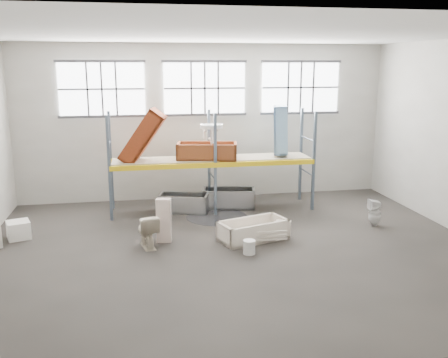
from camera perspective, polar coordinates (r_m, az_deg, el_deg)
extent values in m
cube|color=#413C38|center=(12.04, 1.30, -8.33)|extent=(12.00, 10.00, 0.10)
cube|color=silver|center=(11.25, 1.43, 16.67)|extent=(12.00, 10.00, 0.10)
cube|color=#A2A095|center=(16.30, -2.26, 6.53)|extent=(12.00, 0.10, 5.00)
cube|color=#B3B0A5|center=(6.62, 10.26, -3.23)|extent=(12.00, 0.10, 5.00)
cube|color=white|center=(15.97, -13.85, 10.00)|extent=(2.60, 0.04, 1.60)
cube|color=white|center=(16.11, -2.24, 10.38)|extent=(2.60, 0.04, 1.60)
cube|color=white|center=(16.86, 8.77, 10.36)|extent=(2.60, 0.04, 1.60)
cube|color=slate|center=(14.19, -13.05, 1.15)|extent=(0.08, 0.08, 3.00)
cube|color=slate|center=(15.37, -12.86, 2.05)|extent=(0.08, 0.08, 3.00)
cube|color=slate|center=(14.35, -1.00, 1.62)|extent=(0.08, 0.08, 3.00)
cube|color=slate|center=(15.52, -1.73, 2.48)|extent=(0.08, 0.08, 3.00)
cube|color=slate|center=(15.12, 10.29, 2.00)|extent=(0.08, 0.08, 3.00)
cube|color=slate|center=(16.23, 8.81, 2.80)|extent=(0.08, 0.08, 3.00)
cube|color=yellow|center=(14.35, -1.00, 1.62)|extent=(6.00, 0.10, 0.14)
cube|color=yellow|center=(15.52, -1.73, 2.48)|extent=(6.00, 0.10, 0.14)
cube|color=gray|center=(14.92, -1.38, 2.37)|extent=(5.90, 1.10, 0.03)
cylinder|color=black|center=(14.53, -0.85, -4.33)|extent=(1.80, 1.80, 0.00)
cube|color=beige|center=(12.80, 6.86, -5.55)|extent=(0.42, 0.31, 0.36)
imported|color=beige|center=(12.55, 2.53, -6.42)|extent=(0.50, 0.50, 0.14)
imported|color=beige|center=(12.21, -8.83, -5.88)|extent=(0.61, 0.88, 0.82)
cube|color=beige|center=(12.46, -6.91, -4.74)|extent=(0.40, 0.30, 1.11)
imported|color=white|center=(14.26, 16.94, -3.70)|extent=(0.36, 0.35, 0.74)
imported|color=white|center=(14.57, -1.45, 4.17)|extent=(0.73, 0.59, 0.60)
cylinder|color=silver|center=(11.72, 2.92, -7.82)|extent=(0.33, 0.33, 0.33)
cube|color=white|center=(13.74, -22.53, -5.42)|extent=(0.68, 0.68, 0.45)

